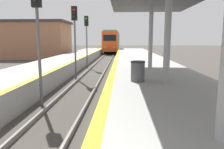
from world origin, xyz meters
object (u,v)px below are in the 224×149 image
object	(u,v)px
signal_near	(37,22)
trash_bin	(138,71)
train	(113,42)
signal_far	(87,32)
signal_mid	(75,29)

from	to	relation	value
signal_near	trash_bin	world-z (taller)	signal_near
train	trash_bin	bearing A→B (deg)	-86.15
train	signal_far	bearing A→B (deg)	-92.21
signal_far	trash_bin	distance (m)	12.38
signal_mid	signal_far	bearing A→B (deg)	91.68
train	signal_mid	bearing A→B (deg)	-91.56
signal_far	trash_bin	xyz separation A→B (m)	(3.89, -11.59, -1.91)
trash_bin	signal_mid	bearing A→B (deg)	123.08
signal_mid	train	bearing A→B (deg)	88.44
signal_near	signal_mid	bearing A→B (deg)	88.27
signal_near	trash_bin	size ratio (longest dim) A/B	5.85
signal_near	signal_mid	world-z (taller)	same
train	trash_bin	size ratio (longest dim) A/B	29.40
signal_near	signal_far	xyz separation A→B (m)	(0.01, 11.76, 0.00)
signal_far	trash_bin	size ratio (longest dim) A/B	5.85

